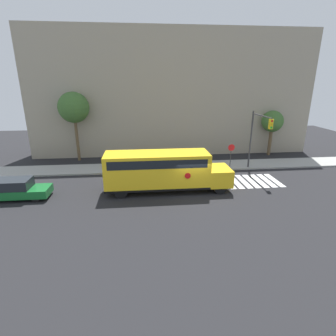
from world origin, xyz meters
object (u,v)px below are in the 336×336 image
object	(u,v)px
school_bus	(162,169)
parked_car	(16,189)
stop_sign	(231,153)
traffic_light	(257,133)
tree_far_sidewalk	(74,108)
tree_near_sidewalk	(272,122)

from	to	relation	value
school_bus	parked_car	size ratio (longest dim) A/B	2.13
stop_sign	traffic_light	size ratio (longest dim) A/B	0.43
school_bus	tree_far_sidewalk	world-z (taller)	tree_far_sidewalk
school_bus	traffic_light	xyz separation A→B (m)	(8.94, 3.50, 2.01)
parked_car	school_bus	bearing A→B (deg)	2.16
school_bus	stop_sign	world-z (taller)	school_bus
school_bus	stop_sign	distance (m)	8.77
school_bus	parked_car	distance (m)	10.88
stop_sign	tree_near_sidewalk	distance (m)	7.90
stop_sign	traffic_light	world-z (taller)	traffic_light
parked_car	traffic_light	world-z (taller)	traffic_light
school_bus	tree_near_sidewalk	xyz separation A→B (m)	(13.35, 9.42, 2.10)
traffic_light	tree_far_sidewalk	distance (m)	18.40
tree_near_sidewalk	tree_far_sidewalk	bearing A→B (deg)	-179.70
traffic_light	tree_near_sidewalk	world-z (taller)	traffic_light
school_bus	stop_sign	xyz separation A→B (m)	(7.19, 5.02, -0.17)
tree_far_sidewalk	traffic_light	bearing A→B (deg)	-18.50
traffic_light	stop_sign	bearing A→B (deg)	139.09
parked_car	traffic_light	xyz separation A→B (m)	(19.76, 3.91, 3.04)
traffic_light	tree_near_sidewalk	size ratio (longest dim) A/B	1.10
traffic_light	tree_far_sidewalk	bearing A→B (deg)	161.50
school_bus	tree_far_sidewalk	xyz separation A→B (m)	(-8.42, 9.31, 3.88)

